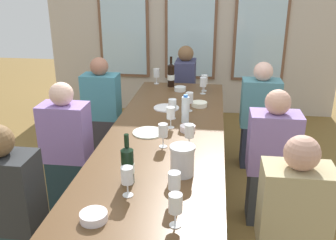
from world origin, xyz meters
The scene contains 31 objects.
ground_plane centered at (0.00, 0.00, 0.00)m, with size 12.00×12.00×0.00m, color brown.
back_wall_with_windows centered at (0.00, 2.58, 1.45)m, with size 4.10×0.10×2.90m.
dining_table centered at (0.00, 0.00, 0.68)m, with size 0.90×2.83×0.74m.
white_plate_0 centered at (-0.07, 0.51, 0.74)m, with size 0.24×0.24×0.01m, color white.
white_plate_1 centered at (-0.13, -0.09, 0.74)m, with size 0.25×0.25×0.01m, color white.
metal_pitcher centered at (0.19, -0.71, 0.84)m, with size 0.16×0.16×0.19m.
wine_bottle_0 centered at (-0.12, 1.26, 0.87)m, with size 0.08×0.08×0.33m.
wine_bottle_1 centered at (-0.12, -0.84, 0.86)m, with size 0.08×0.08×0.31m.
tasting_bowl_0 centered at (0.23, 0.61, 0.76)m, with size 0.15×0.15×0.04m, color white.
tasting_bowl_1 centered at (-0.20, -1.23, 0.76)m, with size 0.14×0.14×0.04m, color white.
tasting_bowl_2 centered at (0.17, -0.02, 0.76)m, with size 0.12×0.12×0.05m, color white.
tasting_bowl_3 centered at (0.00, 1.10, 0.76)m, with size 0.12×0.12×0.05m, color white.
water_bottle centered at (0.13, 0.18, 0.85)m, with size 0.06×0.06×0.24m.
wine_glass_0 centered at (-0.09, -0.99, 0.86)m, with size 0.07×0.07×0.17m.
wine_glass_1 centered at (0.03, 0.04, 0.86)m, with size 0.07×0.07×0.17m.
wine_glass_2 centered at (0.25, 1.13, 0.86)m, with size 0.07×0.07×0.17m.
wine_glass_3 centered at (-0.30, 1.36, 0.86)m, with size 0.07×0.07×0.17m.
wine_glass_4 centered at (0.20, -0.32, 0.86)m, with size 0.07×0.07×0.17m.
wine_glass_5 centered at (0.17, -1.01, 0.86)m, with size 0.07×0.07×0.17m.
wine_glass_6 centered at (0.25, 1.02, 0.86)m, with size 0.07×0.07×0.17m.
wine_glass_7 centered at (0.02, 0.25, 0.86)m, with size 0.07×0.07×0.17m.
wine_glass_8 centered at (0.14, 0.46, 0.86)m, with size 0.07×0.07×0.17m.
wine_glass_9 centered at (0.02, -0.33, 0.86)m, with size 0.07×0.07×0.17m.
wine_glass_10 centered at (0.20, -1.22, 0.86)m, with size 0.07×0.07×0.17m.
seated_person_0 centered at (-0.83, 0.95, 0.53)m, with size 0.38×0.24×1.11m.
seated_person_1 centered at (0.83, 0.93, 0.53)m, with size 0.38×0.24×1.11m.
seated_person_2 centered at (-0.83, -0.05, 0.53)m, with size 0.38×0.24×1.11m.
seated_person_3 centered at (0.83, -0.04, 0.53)m, with size 0.38×0.24×1.11m.
seated_person_4 centered at (-0.83, -0.96, 0.53)m, with size 0.38×0.24×1.11m.
seated_person_5 centered at (0.83, -0.90, 0.53)m, with size 0.38×0.24×1.11m.
seated_person_6 centered at (0.00, 1.76, 0.53)m, with size 0.24×0.38×1.11m.
Camera 1 is at (0.36, -2.72, 1.86)m, focal length 39.83 mm.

